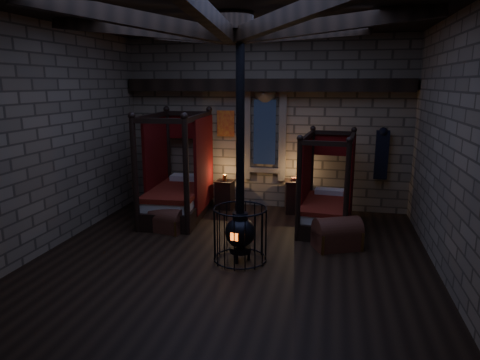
% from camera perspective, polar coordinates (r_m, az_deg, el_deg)
% --- Properties ---
extents(room, '(7.02, 7.02, 4.29)m').
position_cam_1_polar(room, '(7.35, -0.92, 17.83)').
color(room, black).
rests_on(room, ground).
extents(bed_left, '(1.36, 2.38, 2.42)m').
position_cam_1_polar(bed_left, '(10.18, -8.24, -1.55)').
color(bed_left, black).
rests_on(bed_left, ground).
extents(bed_right, '(1.18, 2.02, 2.03)m').
position_cam_1_polar(bed_right, '(9.52, 11.43, -3.28)').
color(bed_right, black).
rests_on(bed_right, ground).
extents(trunk_left, '(0.80, 0.59, 0.53)m').
position_cam_1_polar(trunk_left, '(9.28, -9.69, -5.35)').
color(trunk_left, '#56291B').
rests_on(trunk_left, ground).
extents(trunk_right, '(1.00, 0.85, 0.63)m').
position_cam_1_polar(trunk_right, '(8.43, 12.82, -7.09)').
color(trunk_right, '#56291B').
rests_on(trunk_right, ground).
extents(nightstand_left, '(0.48, 0.46, 0.88)m').
position_cam_1_polar(nightstand_left, '(10.74, -2.04, -1.91)').
color(nightstand_left, black).
rests_on(nightstand_left, ground).
extents(nightstand_right, '(0.57, 0.56, 0.87)m').
position_cam_1_polar(nightstand_right, '(10.48, 7.32, -2.17)').
color(nightstand_right, black).
rests_on(nightstand_right, ground).
extents(stove, '(0.95, 0.95, 4.05)m').
position_cam_1_polar(stove, '(7.57, 0.03, -6.46)').
color(stove, black).
rests_on(stove, ground).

